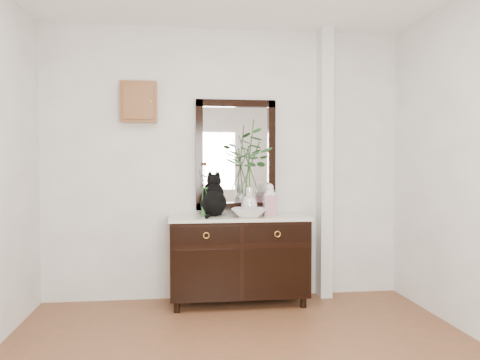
{
  "coord_description": "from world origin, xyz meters",
  "views": [
    {
      "loc": [
        -0.45,
        -2.7,
        1.35
      ],
      "look_at": [
        0.1,
        1.63,
        1.2
      ],
      "focal_mm": 35.0,
      "sensor_mm": 36.0,
      "label": 1
    }
  ],
  "objects": [
    {
      "name": "bud_vase_rose",
      "position": [
        -0.24,
        1.72,
        1.11
      ],
      "size": [
        0.08,
        0.08,
        0.53
      ],
      "primitive_type": null,
      "rotation": [
        0.0,
        0.0,
        -0.28
      ],
      "color": "#2B6831",
      "rests_on": "sideboard"
    },
    {
      "name": "vase_branches",
      "position": [
        0.19,
        1.65,
        1.33
      ],
      "size": [
        0.45,
        0.45,
        0.91
      ],
      "primitive_type": null,
      "rotation": [
        0.0,
        0.0,
        0.04
      ],
      "color": "silver",
      "rests_on": "lotus_bowl"
    },
    {
      "name": "lotus_bowl",
      "position": [
        0.19,
        1.65,
        0.89
      ],
      "size": [
        0.4,
        0.4,
        0.08
      ],
      "primitive_type": "imported",
      "rotation": [
        0.0,
        0.0,
        -0.22
      ],
      "color": "white",
      "rests_on": "sideboard"
    },
    {
      "name": "wall_mirror",
      "position": [
        0.1,
        1.97,
        1.44
      ],
      "size": [
        0.8,
        0.06,
        1.1
      ],
      "color": "black",
      "rests_on": "wall_back"
    },
    {
      "name": "wall_back",
      "position": [
        0.0,
        1.98,
        1.35
      ],
      "size": [
        3.6,
        0.04,
        2.7
      ],
      "primitive_type": "cube",
      "color": "white",
      "rests_on": "ground"
    },
    {
      "name": "pilaster",
      "position": [
        1.0,
        1.9,
        1.35
      ],
      "size": [
        0.12,
        0.2,
        2.7
      ],
      "primitive_type": "cube",
      "color": "white",
      "rests_on": "ground"
    },
    {
      "name": "key_cabinet",
      "position": [
        -0.85,
        1.94,
        1.95
      ],
      "size": [
        0.35,
        0.1,
        0.4
      ],
      "primitive_type": "cube",
      "color": "brown",
      "rests_on": "wall_back"
    },
    {
      "name": "cat",
      "position": [
        -0.14,
        1.79,
        1.05
      ],
      "size": [
        0.36,
        0.41,
        0.41
      ],
      "primitive_type": null,
      "rotation": [
        0.0,
        0.0,
        -0.23
      ],
      "color": "black",
      "rests_on": "sideboard"
    },
    {
      "name": "ginger_jar",
      "position": [
        0.4,
        1.73,
        1.01
      ],
      "size": [
        0.12,
        0.12,
        0.32
      ],
      "primitive_type": null,
      "rotation": [
        0.0,
        0.0,
        -0.0
      ],
      "color": "white",
      "rests_on": "sideboard"
    },
    {
      "name": "sideboard",
      "position": [
        0.1,
        1.73,
        0.47
      ],
      "size": [
        1.33,
        0.52,
        0.82
      ],
      "color": "black",
      "rests_on": "ground"
    }
  ]
}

